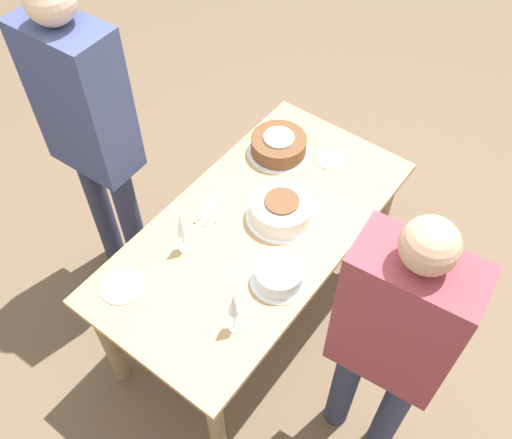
{
  "coord_description": "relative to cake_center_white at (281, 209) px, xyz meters",
  "views": [
    {
      "loc": [
        1.23,
        0.92,
        2.73
      ],
      "look_at": [
        0.0,
        0.0,
        0.79
      ],
      "focal_mm": 40.0,
      "sensor_mm": 36.0,
      "label": 1
    }
  ],
  "objects": [
    {
      "name": "cake_front_chocolate",
      "position": [
        -0.32,
        -0.25,
        -0.0
      ],
      "size": [
        0.31,
        0.31,
        0.1
      ],
      "color": "white",
      "rests_on": "dining_table"
    },
    {
      "name": "ground_plane",
      "position": [
        0.11,
        -0.05,
        -0.79
      ],
      "size": [
        12.0,
        12.0,
        0.0
      ],
      "primitive_type": "plane",
      "color": "brown"
    },
    {
      "name": "fork_pile",
      "position": [
        0.17,
        -0.28,
        -0.04
      ],
      "size": [
        0.2,
        0.13,
        0.01
      ],
      "color": "silver",
      "rests_on": "dining_table"
    },
    {
      "name": "person_cutting",
      "position": [
        0.3,
        -0.82,
        0.26
      ],
      "size": [
        0.24,
        0.41,
        1.74
      ],
      "rotation": [
        0.0,
        0.0,
        1.61
      ],
      "color": "#2D334C",
      "rests_on": "ground_plane"
    },
    {
      "name": "dining_table",
      "position": [
        0.11,
        -0.05,
        -0.17
      ],
      "size": [
        1.53,
        0.78,
        0.74
      ],
      "color": "tan",
      "rests_on": "ground_plane"
    },
    {
      "name": "wine_glass_near",
      "position": [
        0.39,
        -0.23,
        0.1
      ],
      "size": [
        0.06,
        0.06,
        0.23
      ],
      "color": "silver",
      "rests_on": "dining_table"
    },
    {
      "name": "cake_back_decorated",
      "position": [
        0.28,
        0.19,
        -0.01
      ],
      "size": [
        0.24,
        0.24,
        0.08
      ],
      "color": "white",
      "rests_on": "dining_table"
    },
    {
      "name": "dessert_plate_right",
      "position": [
        0.69,
        -0.31,
        -0.05
      ],
      "size": [
        0.18,
        0.18,
        0.01
      ],
      "color": "beige",
      "rests_on": "dining_table"
    },
    {
      "name": "cake_center_white",
      "position": [
        0.0,
        0.0,
        0.0
      ],
      "size": [
        0.32,
        0.32,
        0.11
      ],
      "color": "white",
      "rests_on": "dining_table"
    },
    {
      "name": "person_watching",
      "position": [
        0.33,
        0.7,
        0.14
      ],
      "size": [
        0.26,
        0.42,
        1.55
      ],
      "rotation": [
        0.0,
        0.0,
        -1.48
      ],
      "color": "#2D334C",
      "rests_on": "ground_plane"
    },
    {
      "name": "dessert_plate_left",
      "position": [
        -0.44,
        -0.02,
        -0.05
      ],
      "size": [
        0.15,
        0.15,
        0.01
      ],
      "color": "beige",
      "rests_on": "dining_table"
    },
    {
      "name": "wine_glass_far",
      "position": [
        0.55,
        0.17,
        0.11
      ],
      "size": [
        0.06,
        0.06,
        0.23
      ],
      "color": "silver",
      "rests_on": "dining_table"
    }
  ]
}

